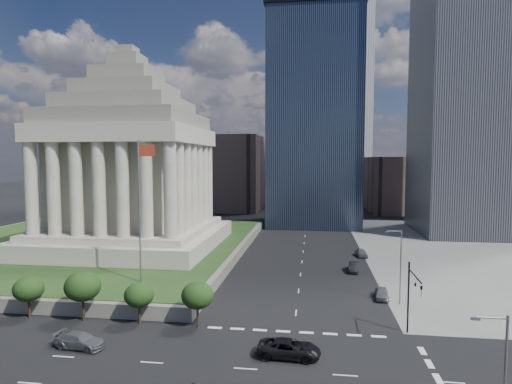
% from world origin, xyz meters
% --- Properties ---
extents(ground, '(500.00, 500.00, 0.00)m').
position_xyz_m(ground, '(0.00, 100.00, 0.00)').
color(ground, black).
rests_on(ground, ground).
extents(plaza_terrace, '(66.00, 70.00, 1.80)m').
position_xyz_m(plaza_terrace, '(-45.00, 50.00, 0.90)').
color(plaza_terrace, '#686459').
rests_on(plaza_terrace, ground).
extents(plaza_lawn, '(64.00, 68.00, 0.10)m').
position_xyz_m(plaza_lawn, '(-45.00, 50.00, 1.85)').
color(plaza_lawn, '#223E19').
rests_on(plaza_lawn, plaza_terrace).
extents(war_memorial, '(34.00, 34.00, 39.00)m').
position_xyz_m(war_memorial, '(-34.00, 48.00, 21.40)').
color(war_memorial, '#9D9384').
rests_on(war_memorial, plaza_lawn).
extents(flagpole, '(2.52, 0.24, 20.00)m').
position_xyz_m(flagpole, '(-21.83, 24.00, 13.11)').
color(flagpole, slate).
rests_on(flagpole, plaza_lawn).
extents(tree_row, '(53.00, 4.00, 6.00)m').
position_xyz_m(tree_row, '(-35.50, 14.00, 3.00)').
color(tree_row, '#1A3210').
rests_on(tree_row, ground).
extents(midrise_glass, '(26.00, 26.00, 60.00)m').
position_xyz_m(midrise_glass, '(2.00, 95.00, 30.00)').
color(midrise_glass, black).
rests_on(midrise_glass, ground).
extents(skyscraper_tall, '(40.00, 40.00, 190.00)m').
position_xyz_m(skyscraper_tall, '(8.00, 185.00, 95.00)').
color(skyscraper_tall, gray).
rests_on(skyscraper_tall, ground).
extents(highrise_ne, '(26.00, 28.00, 100.00)m').
position_xyz_m(highrise_ne, '(42.00, 85.00, 50.00)').
color(highrise_ne, black).
rests_on(highrise_ne, ground).
extents(building_filler_ne, '(20.00, 30.00, 20.00)m').
position_xyz_m(building_filler_ne, '(32.00, 130.00, 10.00)').
color(building_filler_ne, brown).
rests_on(building_filler_ne, ground).
extents(building_filler_nw, '(24.00, 30.00, 28.00)m').
position_xyz_m(building_filler_nw, '(-30.00, 130.00, 14.00)').
color(building_filler_nw, brown).
rests_on(building_filler_nw, ground).
extents(traffic_signal_ne, '(0.30, 5.74, 8.00)m').
position_xyz_m(traffic_signal_ne, '(12.50, 13.70, 5.25)').
color(traffic_signal_ne, black).
rests_on(traffic_signal_ne, ground).
extents(street_lamp_north, '(2.13, 0.22, 10.00)m').
position_xyz_m(street_lamp_north, '(13.33, 25.00, 5.66)').
color(street_lamp_north, slate).
rests_on(street_lamp_north, ground).
extents(pickup_truck, '(3.01, 6.22, 1.71)m').
position_xyz_m(pickup_truck, '(-0.17, 7.89, 0.85)').
color(pickup_truck, black).
rests_on(pickup_truck, ground).
extents(suv_grey, '(2.86, 5.57, 1.55)m').
position_xyz_m(suv_grey, '(-21.42, 7.05, 0.77)').
color(suv_grey, '#54565B').
rests_on(suv_grey, ground).
extents(parked_sedan_near, '(2.21, 4.59, 1.51)m').
position_xyz_m(parked_sedan_near, '(11.50, 27.09, 0.76)').
color(parked_sedan_near, gray).
rests_on(parked_sedan_near, ground).
extents(parked_sedan_mid, '(2.19, 4.92, 1.57)m').
position_xyz_m(parked_sedan_mid, '(9.00, 41.07, 0.78)').
color(parked_sedan_mid, black).
rests_on(parked_sedan_mid, ground).
extents(parked_sedan_far, '(4.74, 2.36, 1.55)m').
position_xyz_m(parked_sedan_far, '(11.50, 52.70, 0.78)').
color(parked_sedan_far, '#5C5E64').
rests_on(parked_sedan_far, ground).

